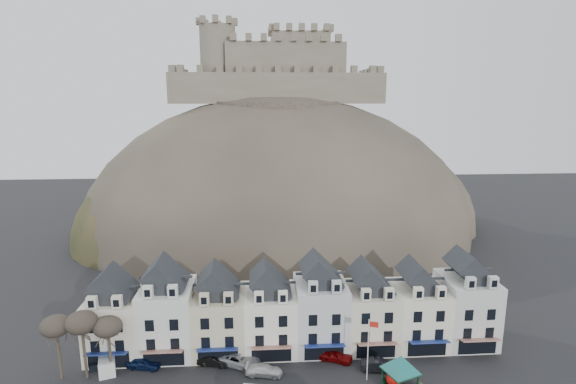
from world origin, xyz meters
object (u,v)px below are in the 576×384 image
object	(u,v)px
car_navy	(144,363)
car_silver	(239,360)
red_buoy	(394,380)
flagpole	(369,346)
car_black	(213,361)
car_white	(264,370)
car_maroon	(335,355)
bus_shelter	(401,364)
car_charcoal	(379,365)
white_van	(107,362)

from	to	relation	value
car_navy	car_silver	world-z (taller)	car_silver
red_buoy	car_navy	bearing A→B (deg)	168.47
flagpole	car_black	distance (m)	19.76
car_navy	car_silver	xyz separation A→B (m)	(12.01, -0.21, 0.03)
car_navy	car_black	xyz separation A→B (m)	(8.71, 0.00, -0.08)
car_white	car_navy	bearing A→B (deg)	89.40
red_buoy	car_maroon	distance (m)	8.54
car_maroon	flagpole	bearing A→B (deg)	-120.26
car_black	car_maroon	size ratio (longest dim) A/B	0.88
bus_shelter	car_white	bearing A→B (deg)	144.66
car_navy	car_silver	bearing A→B (deg)	-79.45
car_navy	car_charcoal	world-z (taller)	car_charcoal
bus_shelter	flagpole	world-z (taller)	flagpole
white_van	car_navy	size ratio (longest dim) A/B	1.09
red_buoy	car_silver	distance (m)	19.14
car_navy	car_charcoal	xyz separation A→B (m)	(29.51, -2.50, 0.00)
car_black	car_maroon	bearing A→B (deg)	-77.03
flagpole	car_navy	world-z (taller)	flagpole
white_van	car_charcoal	size ratio (longest dim) A/B	1.05
red_buoy	car_charcoal	distance (m)	3.75
car_navy	white_van	bearing A→B (deg)	101.53
car_silver	car_maroon	size ratio (longest dim) A/B	1.20
bus_shelter	car_charcoal	distance (m)	5.00
white_van	car_white	xyz separation A→B (m)	(19.62, -2.50, -0.34)
car_silver	car_white	distance (m)	3.85
bus_shelter	red_buoy	size ratio (longest dim) A/B	3.02
flagpole	car_black	bearing A→B (deg)	167.14
red_buoy	car_black	size ratio (longest dim) A/B	0.54
car_navy	car_white	distance (m)	15.32
red_buoy	car_maroon	bearing A→B (deg)	133.70
bus_shelter	white_van	distance (m)	36.04
white_van	red_buoy	bearing A→B (deg)	-27.28
car_maroon	car_charcoal	size ratio (longest dim) A/B	1.01
flagpole	car_charcoal	size ratio (longest dim) A/B	1.77
car_black	car_navy	bearing A→B (deg)	102.99
flagpole	car_silver	xyz separation A→B (m)	(-15.58, 4.10, -3.79)
white_van	car_white	bearing A→B (deg)	-24.47
car_silver	car_navy	bearing A→B (deg)	113.69
red_buoy	white_van	bearing A→B (deg)	169.93
white_van	car_charcoal	bearing A→B (deg)	-21.41
car_silver	car_white	xyz separation A→B (m)	(3.10, -2.29, -0.11)
flagpole	car_charcoal	distance (m)	4.64
white_van	car_maroon	world-z (taller)	white_van
red_buoy	car_charcoal	size ratio (longest dim) A/B	0.48
car_charcoal	flagpole	bearing A→B (deg)	142.36
red_buoy	flagpole	size ratio (longest dim) A/B	0.27
car_maroon	car_charcoal	xyz separation A→B (m)	(5.20, -2.50, -0.04)
bus_shelter	car_white	xyz separation A→B (m)	(-15.75, 3.97, -2.81)
red_buoy	car_white	size ratio (longest dim) A/B	0.48
flagpole	car_black	size ratio (longest dim) A/B	1.99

